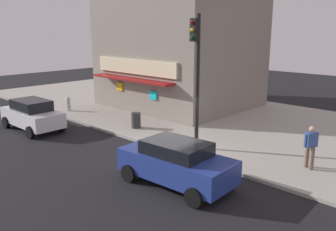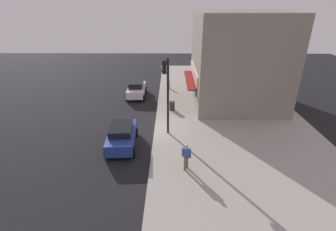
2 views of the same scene
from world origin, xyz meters
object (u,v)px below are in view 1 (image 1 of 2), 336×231
(traffic_light, at_px, (196,65))
(parked_car_white, at_px, (32,115))
(fire_hydrant, at_px, (68,104))
(pedestrian, at_px, (311,145))
(parked_car_blue, at_px, (176,162))
(trash_can, at_px, (136,120))

(traffic_light, height_order, parked_car_white, traffic_light)
(fire_hydrant, height_order, pedestrian, pedestrian)
(pedestrian, height_order, parked_car_blue, pedestrian)
(fire_hydrant, height_order, parked_car_blue, parked_car_blue)
(traffic_light, bearing_deg, parked_car_white, -158.41)
(trash_can, bearing_deg, pedestrian, 5.07)
(trash_can, distance_m, parked_car_white, 5.67)
(pedestrian, bearing_deg, trash_can, -174.93)
(traffic_light, bearing_deg, fire_hydrant, 179.42)
(pedestrian, distance_m, parked_car_white, 14.14)
(parked_car_white, bearing_deg, trash_can, 43.00)
(fire_hydrant, distance_m, parked_car_blue, 13.09)
(trash_can, bearing_deg, traffic_light, -5.52)
(fire_hydrant, xyz_separation_m, parked_car_blue, (12.67, -3.30, 0.26))
(fire_hydrant, relative_size, parked_car_blue, 0.22)
(traffic_light, distance_m, fire_hydrant, 11.38)
(traffic_light, bearing_deg, pedestrian, 14.98)
(traffic_light, height_order, pedestrian, traffic_light)
(parked_car_blue, bearing_deg, trash_can, 150.07)
(trash_can, xyz_separation_m, parked_car_white, (-4.14, -3.86, 0.30))
(parked_car_white, relative_size, parked_car_blue, 0.97)
(fire_hydrant, bearing_deg, pedestrian, 4.20)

